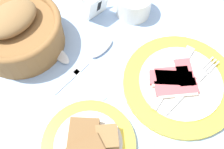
# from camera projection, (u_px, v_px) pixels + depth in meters

# --- Properties ---
(ground_plane) EXTENTS (3.00, 3.00, 0.00)m
(ground_plane) POSITION_uv_depth(u_px,v_px,m) (137.00, 102.00, 0.57)
(ground_plane) COLOR #93B2DB
(breakfast_plate) EXTENTS (0.25, 0.25, 0.02)m
(breakfast_plate) POSITION_uv_depth(u_px,v_px,m) (180.00, 83.00, 0.58)
(breakfast_plate) COLOR yellow
(breakfast_plate) RESTS_ON ground_plane
(bread_plate) EXTENTS (0.19, 0.19, 0.04)m
(bread_plate) POSITION_uv_depth(u_px,v_px,m) (89.00, 145.00, 0.51)
(bread_plate) COLOR yellow
(bread_plate) RESTS_ON ground_plane
(sugar_cup) EXTENTS (0.09, 0.09, 0.06)m
(sugar_cup) POSITION_uv_depth(u_px,v_px,m) (134.00, 4.00, 0.67)
(sugar_cup) COLOR white
(sugar_cup) RESTS_ON ground_plane
(bread_basket) EXTENTS (0.21, 0.21, 0.11)m
(bread_basket) POSITION_uv_depth(u_px,v_px,m) (18.00, 31.00, 0.60)
(bread_basket) COLOR brown
(bread_basket) RESTS_ON ground_plane
(number_card) EXTENTS (0.07, 0.05, 0.07)m
(number_card) POSITION_uv_depth(u_px,v_px,m) (96.00, 4.00, 0.66)
(number_card) COLOR white
(number_card) RESTS_ON ground_plane
(teaspoon_by_saucer) EXTENTS (0.19, 0.07, 0.01)m
(teaspoon_by_saucer) POSITION_uv_depth(u_px,v_px,m) (94.00, 55.00, 0.62)
(teaspoon_by_saucer) COLOR silver
(teaspoon_by_saucer) RESTS_ON ground_plane
(teaspoon_near_cup) EXTENTS (0.06, 0.19, 0.01)m
(teaspoon_near_cup) POSITION_uv_depth(u_px,v_px,m) (66.00, 62.00, 0.61)
(teaspoon_near_cup) COLOR silver
(teaspoon_near_cup) RESTS_ON ground_plane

